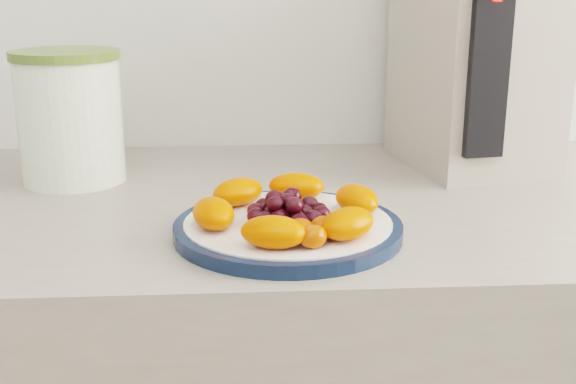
{
  "coord_description": "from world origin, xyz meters",
  "views": [
    {
      "loc": [
        -0.05,
        0.3,
        1.17
      ],
      "look_at": [
        -0.01,
        1.05,
        0.95
      ],
      "focal_mm": 45.0,
      "sensor_mm": 36.0,
      "label": 1
    }
  ],
  "objects": [
    {
      "name": "appliance_body",
      "position": [
        0.29,
        1.35,
        1.05
      ],
      "size": [
        0.21,
        0.27,
        0.31
      ],
      "primitive_type": "cube",
      "rotation": [
        0.0,
        0.0,
        0.16
      ],
      "color": "#A89D91",
      "rests_on": "counter"
    },
    {
      "name": "plate_rim",
      "position": [
        -0.01,
        1.05,
        0.91
      ],
      "size": [
        0.25,
        0.25,
        0.01
      ],
      "primitive_type": "cylinder",
      "color": "#0E1D38",
      "rests_on": "counter"
    },
    {
      "name": "appliance_panel",
      "position": [
        0.26,
        1.22,
        1.06
      ],
      "size": [
        0.06,
        0.03,
        0.23
      ],
      "primitive_type": "cube",
      "rotation": [
        0.0,
        0.0,
        0.16
      ],
      "color": "black",
      "rests_on": "appliance_body"
    },
    {
      "name": "fruit_plate",
      "position": [
        -0.0,
        1.04,
        0.93
      ],
      "size": [
        0.22,
        0.22,
        0.03
      ],
      "color": "#FF4300",
      "rests_on": "plate_face"
    },
    {
      "name": "canister_lid",
      "position": [
        -0.29,
        1.29,
        1.07
      ],
      "size": [
        0.19,
        0.19,
        0.01
      ],
      "primitive_type": "cylinder",
      "rotation": [
        0.0,
        0.0,
        -0.41
      ],
      "color": "#576C2D",
      "rests_on": "canister"
    },
    {
      "name": "plate_face",
      "position": [
        -0.01,
        1.05,
        0.91
      ],
      "size": [
        0.23,
        0.23,
        0.02
      ],
      "primitive_type": "cylinder",
      "color": "white",
      "rests_on": "counter"
    },
    {
      "name": "canister",
      "position": [
        -0.29,
        1.29,
        0.98
      ],
      "size": [
        0.19,
        0.19,
        0.17
      ],
      "primitive_type": "cylinder",
      "rotation": [
        0.0,
        0.0,
        -0.41
      ],
      "color": "#46701B",
      "rests_on": "counter"
    }
  ]
}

